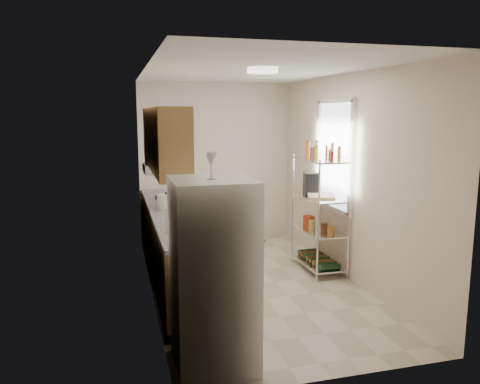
% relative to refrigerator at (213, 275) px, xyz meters
% --- Properties ---
extents(room, '(2.52, 4.42, 2.62)m').
position_rel_refrigerator_xyz_m(room, '(0.87, 1.74, 0.50)').
color(room, beige).
rests_on(room, ground).
extents(counter_run, '(0.63, 3.51, 0.90)m').
position_rel_refrigerator_xyz_m(counter_run, '(-0.05, 2.18, -0.34)').
color(counter_run, tan).
rests_on(counter_run, ground).
extents(upper_cabinets, '(0.33, 2.20, 0.72)m').
position_rel_refrigerator_xyz_m(upper_cabinets, '(-0.19, 1.84, 1.01)').
color(upper_cabinets, tan).
rests_on(upper_cabinets, room).
extents(range_hood, '(0.50, 0.60, 0.12)m').
position_rel_refrigerator_xyz_m(range_hood, '(-0.13, 2.64, 0.59)').
color(range_hood, '#B7BABC').
rests_on(range_hood, room).
extents(window, '(0.06, 1.00, 1.46)m').
position_rel_refrigerator_xyz_m(window, '(2.09, 2.09, 0.75)').
color(window, white).
rests_on(window, room).
extents(bakers_rack, '(0.45, 0.90, 1.73)m').
position_rel_refrigerator_xyz_m(bakers_rack, '(1.87, 2.04, 0.31)').
color(bakers_rack, silver).
rests_on(bakers_rack, ground).
extents(ceiling_dome, '(0.34, 0.34, 0.05)m').
position_rel_refrigerator_xyz_m(ceiling_dome, '(0.87, 1.44, 1.77)').
color(ceiling_dome, white).
rests_on(ceiling_dome, room).
extents(refrigerator, '(0.66, 0.66, 1.59)m').
position_rel_refrigerator_xyz_m(refrigerator, '(0.00, 0.00, 0.00)').
color(refrigerator, white).
rests_on(refrigerator, ground).
extents(wine_glass_a, '(0.07, 0.07, 0.19)m').
position_rel_refrigerator_xyz_m(wine_glass_a, '(-0.02, -0.03, 0.89)').
color(wine_glass_a, silver).
rests_on(wine_glass_a, refrigerator).
extents(wine_glass_b, '(0.08, 0.08, 0.22)m').
position_rel_refrigerator_xyz_m(wine_glass_b, '(-0.01, -0.04, 0.91)').
color(wine_glass_b, silver).
rests_on(wine_glass_b, refrigerator).
extents(rice_cooker, '(0.24, 0.24, 0.19)m').
position_rel_refrigerator_xyz_m(rice_cooker, '(-0.13, 2.28, 0.20)').
color(rice_cooker, white).
rests_on(rice_cooker, counter_run).
extents(frying_pan_large, '(0.36, 0.36, 0.05)m').
position_rel_refrigerator_xyz_m(frying_pan_large, '(-0.09, 2.43, 0.13)').
color(frying_pan_large, black).
rests_on(frying_pan_large, counter_run).
extents(frying_pan_small, '(0.28, 0.28, 0.05)m').
position_rel_refrigerator_xyz_m(frying_pan_small, '(-0.10, 3.01, 0.13)').
color(frying_pan_small, black).
rests_on(frying_pan_small, counter_run).
extents(cutting_board, '(0.45, 0.51, 0.03)m').
position_rel_refrigerator_xyz_m(cutting_board, '(1.88, 2.02, 0.23)').
color(cutting_board, tan).
rests_on(cutting_board, bakers_rack).
extents(espresso_machine, '(0.23, 0.30, 0.31)m').
position_rel_refrigerator_xyz_m(espresso_machine, '(1.86, 2.31, 0.37)').
color(espresso_machine, black).
rests_on(espresso_machine, bakers_rack).
extents(storage_bag, '(0.12, 0.15, 0.15)m').
position_rel_refrigerator_xyz_m(storage_bag, '(1.81, 2.25, -0.16)').
color(storage_bag, '#9A3413').
rests_on(storage_bag, bakers_rack).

